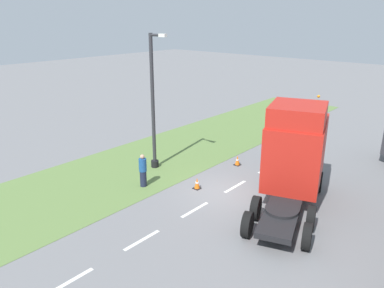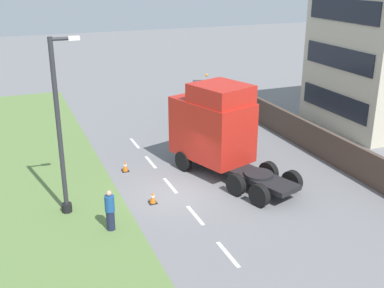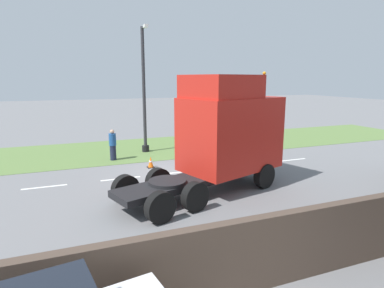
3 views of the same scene
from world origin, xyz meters
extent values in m
plane|color=slate|center=(0.00, 0.00, 0.00)|extent=(120.00, 120.00, 0.00)
cube|color=#607F42|center=(-6.00, 0.00, 0.01)|extent=(7.00, 44.00, 0.01)
cube|color=white|center=(0.00, -5.50, 0.00)|extent=(0.16, 1.80, 0.00)
cube|color=white|center=(0.00, -2.30, 0.00)|extent=(0.16, 1.80, 0.00)
cube|color=white|center=(0.00, 0.90, 0.00)|extent=(0.16, 1.80, 0.00)
cube|color=white|center=(0.00, 4.10, 0.00)|extent=(0.16, 1.80, 0.00)
cube|color=white|center=(0.00, 7.30, 0.00)|extent=(0.16, 1.80, 0.00)
cube|color=#4C3D33|center=(9.00, 0.00, 0.83)|extent=(0.25, 24.00, 1.67)
cube|color=#1E232D|center=(12.42, 4.90, 1.89)|extent=(0.08, 6.25, 1.32)
cube|color=#1E232D|center=(12.42, 4.90, 4.72)|extent=(0.08, 6.25, 1.32)
cube|color=#1E232D|center=(12.42, 4.90, 7.55)|extent=(0.08, 6.25, 1.32)
cube|color=black|center=(3.15, 0.37, 0.67)|extent=(3.60, 7.30, 0.24)
cube|color=red|center=(2.64, 1.92, 2.27)|extent=(3.61, 4.56, 2.97)
cube|color=black|center=(1.99, 3.83, 1.62)|extent=(2.01, 0.73, 1.66)
cube|color=black|center=(1.99, 3.83, 2.92)|extent=(2.13, 0.77, 0.95)
cube|color=red|center=(2.83, 1.35, 4.21)|extent=(3.05, 3.20, 0.90)
sphere|color=orange|center=(2.90, 3.27, 4.73)|extent=(0.14, 0.14, 0.14)
cylinder|color=black|center=(3.67, -1.17, 0.85)|extent=(1.72, 1.72, 0.12)
cylinder|color=black|center=(1.27, 2.41, 0.52)|extent=(0.63, 1.09, 1.04)
cylinder|color=black|center=(3.43, 3.14, 0.52)|extent=(0.63, 1.09, 1.04)
cylinder|color=black|center=(2.48, -1.19, 0.52)|extent=(0.63, 1.09, 1.04)
cylinder|color=black|center=(4.64, -0.46, 0.52)|extent=(0.63, 1.09, 1.04)
cylinder|color=black|center=(2.94, -2.56, 0.52)|extent=(0.63, 1.09, 1.04)
cylinder|color=black|center=(5.10, -1.84, 0.52)|extent=(0.63, 1.09, 1.04)
cube|color=#333338|center=(5.95, 9.82, 1.60)|extent=(2.67, 2.68, 2.04)
cube|color=black|center=(5.59, 8.81, 2.01)|extent=(1.75, 0.65, 0.73)
cube|color=#4C4742|center=(6.95, 12.66, 0.49)|extent=(3.27, 4.39, 0.18)
cube|color=#4C4742|center=(6.32, 10.86, 1.29)|extent=(2.00, 0.79, 1.43)
cylinder|color=black|center=(6.86, 9.50, 0.40)|extent=(0.49, 0.83, 0.80)
cylinder|color=black|center=(5.04, 10.15, 0.40)|extent=(0.49, 0.83, 0.80)
cylinder|color=black|center=(8.06, 12.91, 0.40)|extent=(0.49, 0.83, 0.80)
cylinder|color=black|center=(6.24, 13.55, 0.40)|extent=(0.49, 0.83, 0.80)
cylinder|color=black|center=(-5.03, 0.04, 0.20)|extent=(0.44, 0.44, 0.40)
cylinder|color=#2D2D33|center=(-5.03, 0.04, 3.74)|extent=(0.20, 0.20, 7.48)
cylinder|color=#2D2D33|center=(-4.58, 0.04, 7.38)|extent=(0.90, 0.14, 0.14)
cube|color=silver|center=(-4.13, 0.04, 7.38)|extent=(0.44, 0.20, 0.16)
cylinder|color=#1E233D|center=(-3.61, -2.14, 0.42)|extent=(0.34, 0.34, 0.85)
cylinder|color=#1E4C8C|center=(-3.61, -2.14, 1.18)|extent=(0.39, 0.39, 0.67)
sphere|color=tan|center=(-3.61, -2.14, 1.63)|extent=(0.23, 0.23, 0.23)
cube|color=black|center=(-1.58, 3.42, 0.01)|extent=(0.36, 0.36, 0.03)
cone|color=orange|center=(-1.58, 3.42, 0.31)|extent=(0.28, 0.28, 0.55)
cylinder|color=white|center=(-1.58, 3.42, 0.33)|extent=(0.17, 0.17, 0.07)
cube|color=black|center=(-1.35, -0.55, 0.01)|extent=(0.36, 0.36, 0.03)
cone|color=orange|center=(-1.35, -0.55, 0.31)|extent=(0.28, 0.28, 0.55)
cylinder|color=white|center=(-1.35, -0.55, 0.33)|extent=(0.17, 0.17, 0.07)
camera|label=1|loc=(9.72, -13.77, 8.31)|focal=35.00mm
camera|label=2|loc=(-6.91, -19.15, 9.98)|focal=45.00mm
camera|label=3|loc=(14.33, -4.34, 4.51)|focal=30.00mm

